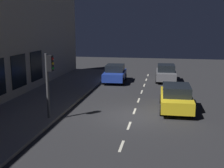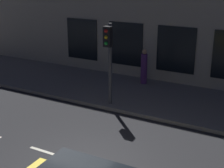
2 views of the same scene
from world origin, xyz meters
name	(u,v)px [view 2 (image 2 of 2)]	position (x,y,z in m)	size (l,w,h in m)	color
ground_plane	(85,164)	(0.00, 0.00, 0.00)	(60.00, 60.00, 0.00)	#28282B
sidewalk	(158,98)	(6.25, 0.00, 0.07)	(4.50, 32.00, 0.15)	gray
building_facade	(181,6)	(8.80, 0.00, 4.04)	(0.65, 32.00, 8.10)	#B2A893
traffic_light	(109,51)	(4.32, 1.55, 2.53)	(0.50, 0.32, 3.52)	#424244
pedestrian_0	(144,67)	(7.69, 1.37, 1.00)	(0.43, 0.43, 1.79)	#5B2D70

